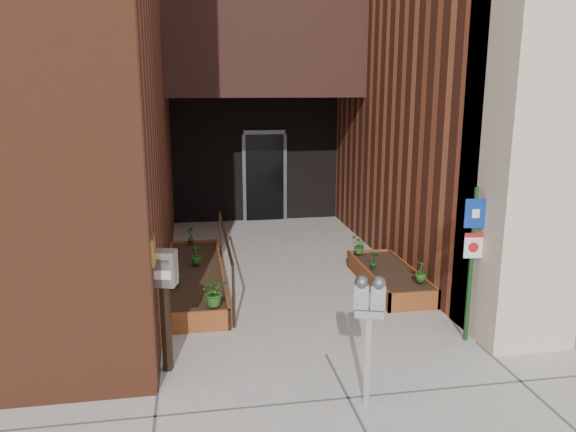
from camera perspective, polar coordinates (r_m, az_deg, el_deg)
name	(u,v)px	position (r m, az deg, el deg)	size (l,w,h in m)	color
ground	(326,355)	(7.13, 3.88, -13.89)	(80.00, 80.00, 0.00)	#9E9991
architecture	(248,4)	(13.24, -4.11, 20.66)	(20.00, 14.60, 10.00)	brown
planter_left	(196,279)	(9.39, -9.38, -6.35)	(0.90, 3.60, 0.30)	brown
planter_right	(389,278)	(9.46, 10.23, -6.24)	(0.80, 2.20, 0.30)	brown
handrail	(225,243)	(9.17, -6.39, -2.70)	(0.04, 3.34, 0.90)	black
parking_meter	(369,306)	(5.73, 8.27, -9.04)	(0.33, 0.20, 1.40)	#B4B3B6
sign_post	(473,249)	(7.40, 18.24, -3.17)	(0.28, 0.08, 2.02)	#153B16
payment_dropbox	(164,285)	(6.50, -12.48, -6.88)	(0.33, 0.28, 1.45)	black
shrub_left_a	(214,291)	(7.76, -7.50, -7.59)	(0.36, 0.36, 0.41)	#285819
shrub_left_b	(175,273)	(8.68, -11.39, -5.70)	(0.19, 0.19, 0.34)	#205016
shrub_left_c	(196,255)	(9.57, -9.34, -3.90)	(0.18, 0.18, 0.32)	#20621C
shrub_left_d	(191,235)	(10.82, -9.87, -1.89)	(0.18, 0.18, 0.33)	#255719
shrub_right_a	(421,272)	(8.84, 13.36, -5.52)	(0.18, 0.18, 0.32)	#245117
shrub_right_b	(374,259)	(9.34, 8.71, -4.37)	(0.16, 0.16, 0.30)	#164E1A
shrub_right_c	(359,245)	(10.09, 7.23, -2.96)	(0.28, 0.28, 0.31)	#295E1A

